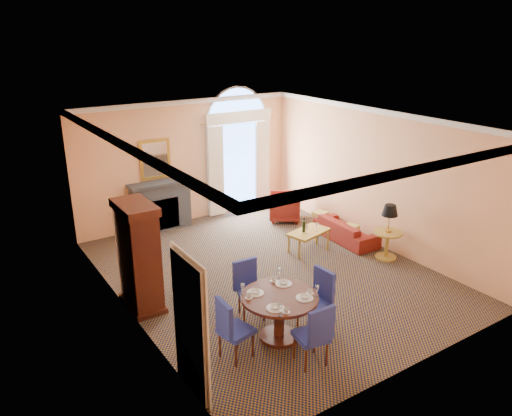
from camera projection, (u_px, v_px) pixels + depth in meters
ground at (269, 272)px, 10.54m from camera, size 7.50×7.50×0.00m
room_envelope at (251, 150)px, 10.20m from camera, size 6.04×7.52×3.45m
armoire at (139, 258)px, 8.96m from camera, size 0.58×1.03×2.01m
dining_table at (279, 307)px, 8.10m from camera, size 1.27×1.27×1.00m
dining_chair_north at (248, 285)px, 8.80m from camera, size 0.58×0.58×1.04m
dining_chair_south at (316, 332)px, 7.43m from camera, size 0.53×0.53×1.04m
dining_chair_east at (319, 295)px, 8.47m from camera, size 0.52×0.52×1.04m
dining_chair_west at (230, 326)px, 7.58m from camera, size 0.55×0.55×1.04m
sofa at (346, 230)px, 12.09m from camera, size 0.77×1.79×0.51m
armchair at (285, 207)px, 13.32m from camera, size 1.12×1.12×0.74m
coffee_table at (309, 233)px, 11.40m from camera, size 1.09×0.77×0.85m
side_table at (389, 226)px, 10.94m from camera, size 0.64×0.64×1.24m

